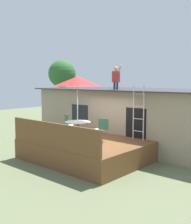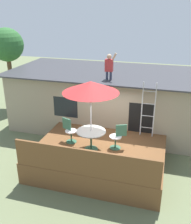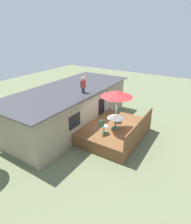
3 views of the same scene
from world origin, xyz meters
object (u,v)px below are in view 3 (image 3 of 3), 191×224
at_px(person_figure, 83,84).
at_px(step_ladder, 107,99).
at_px(patio_chair_left, 103,127).
at_px(patio_chair_right, 116,116).
at_px(patio_umbrella, 117,94).
at_px(patio_table, 116,120).

bearing_deg(person_figure, step_ladder, -24.91).
xyz_separation_m(patio_chair_left, patio_chair_right, (1.84, 0.02, 0.00)).
distance_m(patio_umbrella, person_figure, 2.48).
height_order(patio_table, step_ladder, step_ladder).
bearing_deg(patio_chair_right, patio_umbrella, 0.00).
height_order(step_ladder, person_figure, person_figure).
distance_m(patio_umbrella, patio_chair_left, 2.15).
distance_m(step_ladder, person_figure, 2.43).
relative_size(person_figure, patio_chair_right, 1.21).
bearing_deg(patio_umbrella, patio_table, 0.00).
height_order(patio_umbrella, patio_chair_right, patio_umbrella).
bearing_deg(patio_chair_right, step_ladder, -148.44).
height_order(patio_chair_left, patio_chair_right, same).
bearing_deg(person_figure, patio_chair_right, -68.00).
bearing_deg(patio_table, step_ladder, 42.81).
relative_size(patio_table, patio_chair_left, 1.13).
relative_size(step_ladder, patio_chair_left, 2.39).
bearing_deg(patio_chair_left, patio_table, 0.00).
bearing_deg(step_ladder, patio_chair_right, -125.36).
bearing_deg(patio_chair_left, person_figure, 85.12).
distance_m(person_figure, patio_chair_left, 3.16).
xyz_separation_m(patio_table, patio_chair_left, (-0.96, 0.35, -0.13)).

